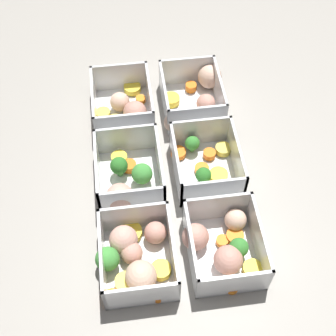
# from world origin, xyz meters

# --- Properties ---
(ground_plane) EXTENTS (4.00, 4.00, 0.00)m
(ground_plane) POSITION_xyz_m (0.00, 0.00, 0.00)
(ground_plane) COLOR gray
(container_near_left) EXTENTS (0.15, 0.12, 0.07)m
(container_near_left) POSITION_xyz_m (-0.16, -0.07, 0.02)
(container_near_left) COLOR white
(container_near_left) RESTS_ON ground_plane
(container_near_center) EXTENTS (0.16, 0.12, 0.07)m
(container_near_center) POSITION_xyz_m (0.01, -0.07, 0.03)
(container_near_center) COLOR white
(container_near_center) RESTS_ON ground_plane
(container_near_right) EXTENTS (0.16, 0.13, 0.07)m
(container_near_right) POSITION_xyz_m (0.17, -0.08, 0.03)
(container_near_right) COLOR white
(container_near_right) RESTS_ON ground_plane
(container_far_left) EXTENTS (0.17, 0.15, 0.07)m
(container_far_left) POSITION_xyz_m (-0.17, 0.08, 0.03)
(container_far_left) COLOR white
(container_far_left) RESTS_ON ground_plane
(container_far_center) EXTENTS (0.14, 0.12, 0.07)m
(container_far_center) POSITION_xyz_m (-0.00, 0.07, 0.02)
(container_far_center) COLOR white
(container_far_center) RESTS_ON ground_plane
(container_far_right) EXTENTS (0.15, 0.13, 0.07)m
(container_far_right) POSITION_xyz_m (0.17, 0.07, 0.03)
(container_far_right) COLOR white
(container_far_right) RESTS_ON ground_plane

